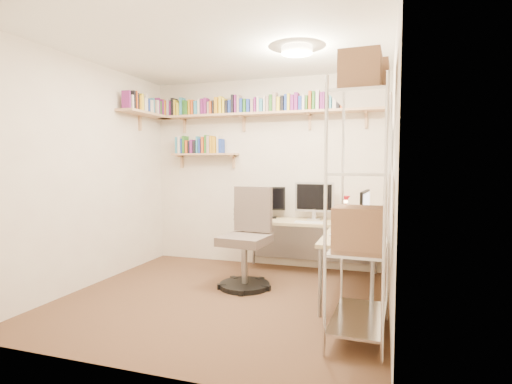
# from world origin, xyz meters

# --- Properties ---
(ground) EXTENTS (3.20, 3.20, 0.00)m
(ground) POSITION_xyz_m (0.00, 0.00, 0.00)
(ground) COLOR #40271B
(ground) RESTS_ON ground
(room_shell) EXTENTS (3.24, 3.04, 2.52)m
(room_shell) POSITION_xyz_m (0.00, 0.00, 1.55)
(room_shell) COLOR beige
(room_shell) RESTS_ON ground
(wall_shelves) EXTENTS (3.12, 1.09, 0.80)m
(wall_shelves) POSITION_xyz_m (-0.44, 1.30, 2.02)
(wall_shelves) COLOR tan
(wall_shelves) RESTS_ON ground
(corner_desk) EXTENTS (1.75, 1.71, 1.14)m
(corner_desk) POSITION_xyz_m (0.69, 1.00, 0.65)
(corner_desk) COLOR tan
(corner_desk) RESTS_ON ground
(office_chair) EXTENTS (0.58, 0.59, 1.11)m
(office_chair) POSITION_xyz_m (0.09, 0.47, 0.47)
(office_chair) COLOR black
(office_chair) RESTS_ON ground
(wire_rack) EXTENTS (0.45, 0.87, 2.17)m
(wire_rack) POSITION_xyz_m (1.36, -0.52, 1.43)
(wire_rack) COLOR silver
(wire_rack) RESTS_ON ground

